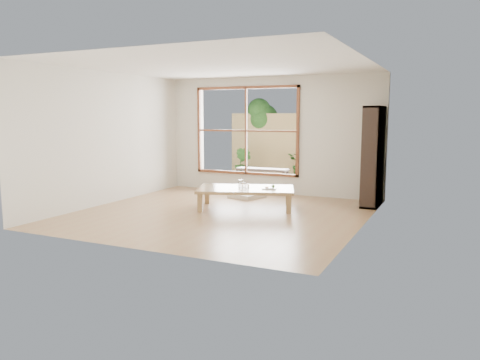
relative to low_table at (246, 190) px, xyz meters
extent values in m
plane|color=#9B784D|center=(-0.21, -0.61, -0.34)|extent=(5.00, 5.00, 0.00)
cube|color=#A1804E|center=(0.00, 0.00, 0.02)|extent=(2.03, 1.56, 0.06)
cube|color=#A1804E|center=(-0.61, -0.67, -0.18)|extent=(0.11, 0.11, 0.34)
cube|color=#A1804E|center=(-0.90, 0.11, -0.18)|extent=(0.11, 0.11, 0.34)
cube|color=#A1804E|center=(0.90, -0.11, -0.18)|extent=(0.11, 0.11, 0.34)
cube|color=#A1804E|center=(0.61, 0.67, -0.18)|extent=(0.11, 0.11, 0.34)
cube|color=silver|center=(-0.47, 1.10, -0.30)|extent=(0.77, 0.77, 0.09)
cube|color=black|center=(2.11, 1.29, 0.62)|extent=(0.31, 0.87, 1.93)
cylinder|color=silver|center=(-0.08, -0.05, 0.13)|extent=(0.08, 0.08, 0.16)
cylinder|color=silver|center=(0.04, -0.01, 0.09)|extent=(0.07, 0.07, 0.09)
cylinder|color=silver|center=(-0.06, 0.07, 0.09)|extent=(0.07, 0.07, 0.09)
cylinder|color=silver|center=(-0.14, 0.06, 0.08)|extent=(0.06, 0.06, 0.08)
cube|color=white|center=(0.45, 0.07, 0.06)|extent=(0.30, 0.25, 0.02)
sphere|color=#446729|center=(0.51, 0.10, 0.10)|extent=(0.06, 0.06, 0.06)
cube|color=orange|center=(0.42, 0.03, 0.07)|extent=(0.05, 0.05, 0.02)
cube|color=beige|center=(0.38, 0.09, 0.07)|extent=(0.07, 0.06, 0.02)
cylinder|color=silver|center=(0.48, 0.01, 0.07)|extent=(0.14, 0.05, 0.01)
cube|color=#352D27|center=(-0.81, 2.95, -0.34)|extent=(2.80, 2.00, 0.05)
cube|color=black|center=(-0.83, 2.83, 0.06)|extent=(1.30, 0.42, 0.05)
cube|color=black|center=(-1.42, 2.66, -0.14)|extent=(0.06, 0.06, 0.35)
cube|color=black|center=(-1.44, 2.95, -0.14)|extent=(0.06, 0.06, 0.35)
cube|color=black|center=(-0.21, 2.70, -0.14)|extent=(0.06, 0.06, 0.35)
cube|color=black|center=(-0.23, 3.00, -0.14)|extent=(0.06, 0.06, 0.35)
cube|color=tan|center=(-0.81, 3.95, 0.56)|extent=(2.80, 0.06, 1.80)
imported|color=#326023|center=(-0.01, 3.77, 0.17)|extent=(1.00, 0.91, 0.97)
imported|color=#326023|center=(-1.63, 3.42, 0.12)|extent=(0.58, 0.52, 0.88)
cylinder|color=#4C3D2D|center=(-1.51, 4.25, 0.46)|extent=(0.14, 0.14, 1.60)
sphere|color=#326023|center=(-1.39, 4.25, 1.31)|extent=(0.84, 0.84, 0.84)
sphere|color=#326023|center=(-1.66, 4.33, 1.11)|extent=(0.70, 0.70, 0.70)
sphere|color=#326023|center=(-1.48, 4.15, 1.56)|extent=(0.64, 0.64, 0.64)
camera|label=1|loc=(3.60, -7.95, 1.41)|focal=35.00mm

